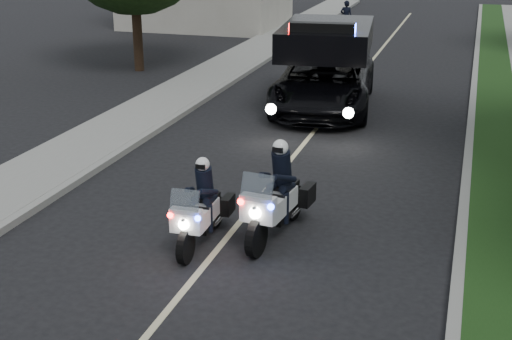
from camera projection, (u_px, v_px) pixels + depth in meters
The scene contains 13 objects.
ground at pixel (203, 267), 11.74m from camera, with size 120.00×120.00×0.00m, color black.
curb_right at pixel (471, 125), 19.54m from camera, with size 0.20×60.00×0.15m, color gray.
grass_verge at pixel (497, 127), 19.34m from camera, with size 1.20×60.00×0.16m, color #193814.
curb_left at pixel (198, 103), 21.84m from camera, with size 0.20×60.00×0.15m, color gray.
sidewalk_left at pixel (166, 101), 22.15m from camera, with size 2.00×60.00×0.16m, color gray.
lane_marking at pixel (327, 116), 20.72m from camera, with size 0.12×50.00×0.01m, color #BFB78C.
police_moto_left at pixel (202, 243), 12.60m from camera, with size 0.66×1.88×1.59m, color silver, non-canonical shape.
police_moto_right at pixel (276, 235), 12.90m from camera, with size 0.75×2.14×1.82m, color silver, non-canonical shape.
police_suv at pixel (323, 108), 21.54m from camera, with size 2.82×6.09×2.96m, color black.
bicycle at pixel (345, 37), 34.40m from camera, with size 0.54×1.54×0.80m, color black.
cyclist at pixel (345, 37), 34.40m from camera, with size 0.57×0.38×1.59m, color black.
tree_left_near at pixel (140, 70), 26.92m from camera, with size 5.86×5.86×9.77m, color #1A3612, non-canonical shape.
tree_left_far at pixel (231, 24), 38.93m from camera, with size 5.85×5.85×9.74m, color black, non-canonical shape.
Camera 1 is at (3.98, -9.75, 5.51)m, focal length 49.06 mm.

